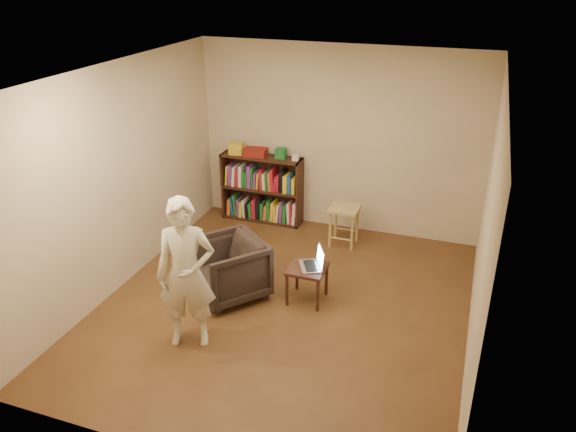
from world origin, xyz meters
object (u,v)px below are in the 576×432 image
(bookshelf, at_px, (262,192))
(armchair, at_px, (229,268))
(side_table, at_px, (307,273))
(laptop, at_px, (314,262))
(stool, at_px, (344,214))
(person, at_px, (186,274))

(bookshelf, height_order, armchair, bookshelf)
(side_table, height_order, laptop, laptop)
(stool, bearing_deg, bookshelf, 163.87)
(laptop, bearing_deg, side_table, -87.56)
(side_table, xyz_separation_m, person, (-0.89, -1.12, 0.44))
(armchair, bearing_deg, side_table, 52.97)
(bookshelf, xyz_separation_m, person, (0.40, -2.99, 0.36))
(armchair, bearing_deg, person, -50.39)
(stool, distance_m, laptop, 1.44)
(bookshelf, height_order, laptop, bookshelf)
(person, bearing_deg, bookshelf, 76.64)
(side_table, relative_size, laptop, 1.10)
(laptop, height_order, person, person)
(laptop, relative_size, person, 0.24)
(armchair, xyz_separation_m, side_table, (0.88, 0.20, 0.00))
(laptop, distance_m, person, 1.54)
(bookshelf, bearing_deg, person, -82.41)
(stool, xyz_separation_m, person, (-0.95, -2.60, 0.35))
(stool, bearing_deg, side_table, -92.15)
(person, bearing_deg, side_table, 30.57)
(armchair, xyz_separation_m, laptop, (0.95, 0.24, 0.13))
(side_table, distance_m, laptop, 0.15)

